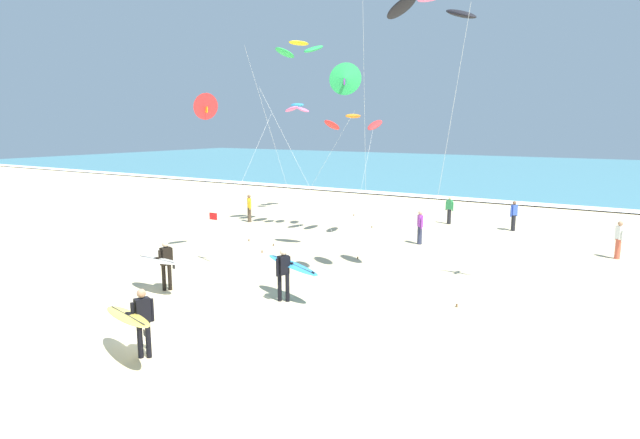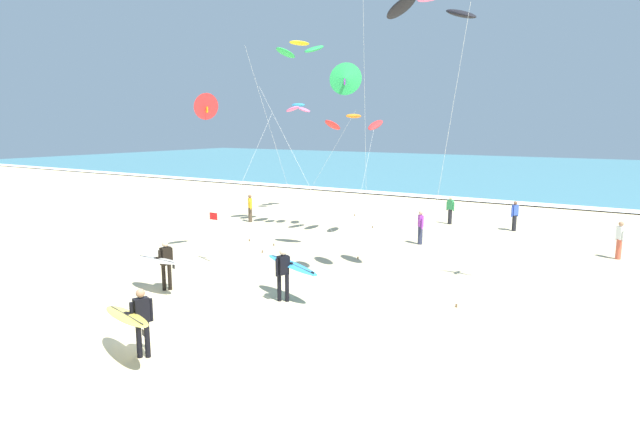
{
  "view_description": "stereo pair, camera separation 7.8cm",
  "coord_description": "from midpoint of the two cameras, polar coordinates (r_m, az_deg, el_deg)",
  "views": [
    {
      "loc": [
        10.7,
        -9.02,
        5.47
      ],
      "look_at": [
        0.47,
        7.25,
        2.05
      ],
      "focal_mm": 29.71,
      "sensor_mm": 36.0,
      "label": 1
    },
    {
      "loc": [
        10.76,
        -8.98,
        5.47
      ],
      "look_at": [
        0.47,
        7.25,
        2.05
      ],
      "focal_mm": 29.71,
      "sensor_mm": 36.0,
      "label": 2
    }
  ],
  "objects": [
    {
      "name": "bystander_blue_top",
      "position": [
        29.58,
        20.07,
        0.4
      ],
      "size": [
        0.32,
        0.44,
        1.59
      ],
      "color": "black",
      "rests_on": "ground"
    },
    {
      "name": "bystander_green_top",
      "position": [
        30.59,
        13.69,
        1.03
      ],
      "size": [
        0.49,
        0.24,
        1.59
      ],
      "color": "black",
      "rests_on": "ground"
    },
    {
      "name": "lifeguard_flag",
      "position": [
        21.78,
        -11.78,
        -1.26
      ],
      "size": [
        0.45,
        0.05,
        2.1
      ],
      "color": "silver",
      "rests_on": "ground"
    },
    {
      "name": "kite_arc_cobalt_high",
      "position": [
        33.93,
        -2.51,
        11.9
      ],
      "size": [
        4.5,
        2.08,
        6.85
      ],
      "color": "pink",
      "rests_on": "ground"
    },
    {
      "name": "surfer_lead",
      "position": [
        16.74,
        -3.61,
        -5.25
      ],
      "size": [
        2.47,
        1.21,
        1.71
      ],
      "color": "black",
      "rests_on": "ground"
    },
    {
      "name": "surfer_trailing",
      "position": [
        13.31,
        -19.45,
        -9.92
      ],
      "size": [
        2.55,
        1.29,
        1.71
      ],
      "color": "black",
      "rests_on": "ground"
    },
    {
      "name": "kite_delta_scarlet_outer",
      "position": [
        22.43,
        -12.33,
        11.75
      ],
      "size": [
        1.47,
        3.54,
        6.79
      ],
      "color": "red",
      "rests_on": "ground"
    },
    {
      "name": "ground_plane",
      "position": [
        15.04,
        -16.97,
        -11.71
      ],
      "size": [
        160.0,
        160.0,
        0.0
      ],
      "primitive_type": "plane",
      "color": "beige"
    },
    {
      "name": "surfer_third",
      "position": [
        18.35,
        -16.83,
        -4.31
      ],
      "size": [
        2.25,
        1.03,
        1.71
      ],
      "color": "black",
      "rests_on": "ground"
    },
    {
      "name": "bystander_white_top",
      "position": [
        25.15,
        29.41,
        -1.91
      ],
      "size": [
        0.34,
        0.41,
        1.59
      ],
      "color": "#D8593F",
      "rests_on": "ground"
    },
    {
      "name": "shoreline_foam",
      "position": [
        40.64,
        16.55,
        2.04
      ],
      "size": [
        160.0,
        1.79,
        0.01
      ],
      "primitive_type": "cube",
      "color": "white",
      "rests_on": "ocean_water"
    },
    {
      "name": "kite_arc_golden_near",
      "position": [
        27.72,
        -2.39,
        17.91
      ],
      "size": [
        2.84,
        4.35,
        9.62
      ],
      "color": "green",
      "rests_on": "ground"
    },
    {
      "name": "kite_arc_rose_low",
      "position": [
        17.77,
        11.86,
        21.54
      ],
      "size": [
        2.86,
        3.1,
        9.46
      ],
      "color": "black",
      "rests_on": "ground"
    },
    {
      "name": "bystander_purple_top",
      "position": [
        25.05,
        10.63,
        -0.81
      ],
      "size": [
        0.35,
        0.4,
        1.59
      ],
      "color": "#2D334C",
      "rests_on": "ground"
    },
    {
      "name": "kite_arc_amber_close",
      "position": [
        25.86,
        3.5,
        10.42
      ],
      "size": [
        2.88,
        3.52,
        6.02
      ],
      "color": "red",
      "rests_on": "ground"
    },
    {
      "name": "kite_delta_emerald_mid",
      "position": [
        21.81,
        2.57,
        14.86
      ],
      "size": [
        4.09,
        1.63,
        7.97
      ],
      "color": "green",
      "rests_on": "ground"
    },
    {
      "name": "bystander_yellow_top",
      "position": [
        30.61,
        -7.7,
        1.23
      ],
      "size": [
        0.4,
        0.35,
        1.59
      ],
      "color": "#4C3D2D",
      "rests_on": "ground"
    },
    {
      "name": "ocean_water",
      "position": [
        69.58,
        23.25,
        4.78
      ],
      "size": [
        160.0,
        60.0,
        0.08
      ],
      "primitive_type": "cube",
      "color": "teal",
      "rests_on": "ground"
    }
  ]
}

